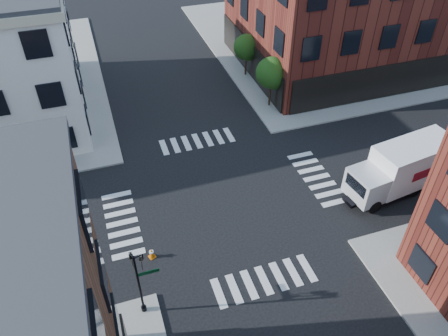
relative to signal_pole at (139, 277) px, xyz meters
name	(u,v)px	position (x,y,z in m)	size (l,w,h in m)	color
ground	(225,199)	(6.72, 6.68, -2.86)	(120.00, 120.00, 0.00)	black
sidewalk_ne	(340,37)	(27.72, 27.68, -2.78)	(30.00, 30.00, 0.15)	gray
building_ne	(372,0)	(27.22, 22.68, 3.14)	(25.00, 16.00, 12.00)	#421510
tree_near	(272,74)	(14.28, 16.65, 0.30)	(2.69, 2.69, 4.49)	black
tree_far	(247,48)	(14.28, 22.65, 0.02)	(2.43, 2.43, 4.07)	black
signal_pole	(139,277)	(0.00, 0.00, 0.00)	(1.29, 1.24, 4.60)	black
box_truck	(403,168)	(18.50, 3.89, -0.98)	(8.17, 3.43, 3.61)	white
traffic_cone	(152,253)	(1.02, 3.34, -2.51)	(0.50, 0.50, 0.72)	orange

